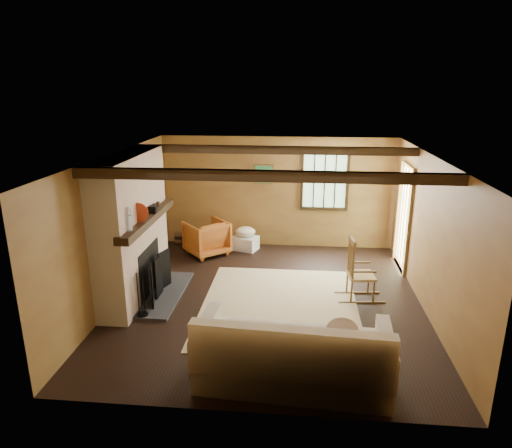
# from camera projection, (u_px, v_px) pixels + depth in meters

# --- Properties ---
(ground) EXTENTS (5.50, 5.50, 0.00)m
(ground) POSITION_uv_depth(u_px,v_px,m) (268.00, 300.00, 7.61)
(ground) COLOR black
(ground) RESTS_ON ground
(room_envelope) EXTENTS (5.02, 5.52, 2.44)m
(room_envelope) POSITION_uv_depth(u_px,v_px,m) (284.00, 201.00, 7.35)
(room_envelope) COLOR olive
(room_envelope) RESTS_ON ground
(fireplace) EXTENTS (1.02, 2.30, 2.40)m
(fireplace) POSITION_uv_depth(u_px,v_px,m) (134.00, 233.00, 7.49)
(fireplace) COLOR #AA6742
(fireplace) RESTS_ON ground
(rug) EXTENTS (2.50, 3.00, 0.01)m
(rug) POSITION_uv_depth(u_px,v_px,m) (279.00, 306.00, 7.40)
(rug) COLOR beige
(rug) RESTS_ON ground
(rocking_chair) EXTENTS (0.81, 0.48, 1.07)m
(rocking_chair) POSITION_uv_depth(u_px,v_px,m) (359.00, 273.00, 7.53)
(rocking_chair) COLOR tan
(rocking_chair) RESTS_ON ground
(sofa) EXTENTS (2.36, 1.16, 0.93)m
(sofa) POSITION_uv_depth(u_px,v_px,m) (293.00, 358.00, 5.41)
(sofa) COLOR silver
(sofa) RESTS_ON ground
(firewood_pile) EXTENTS (0.75, 0.14, 0.27)m
(firewood_pile) POSITION_uv_depth(u_px,v_px,m) (191.00, 239.00, 10.17)
(firewood_pile) COLOR #4F2F22
(firewood_pile) RESTS_ON ground
(laundry_basket) EXTENTS (0.60, 0.53, 0.30)m
(laundry_basket) POSITION_uv_depth(u_px,v_px,m) (246.00, 243.00, 9.89)
(laundry_basket) COLOR white
(laundry_basket) RESTS_ON ground
(basket_pillow) EXTENTS (0.44, 0.36, 0.21)m
(basket_pillow) POSITION_uv_depth(u_px,v_px,m) (246.00, 232.00, 9.81)
(basket_pillow) COLOR silver
(basket_pillow) RESTS_ON laundry_basket
(armchair) EXTENTS (1.11, 1.11, 0.73)m
(armchair) POSITION_uv_depth(u_px,v_px,m) (207.00, 238.00, 9.57)
(armchair) COLOR #BF6026
(armchair) RESTS_ON ground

